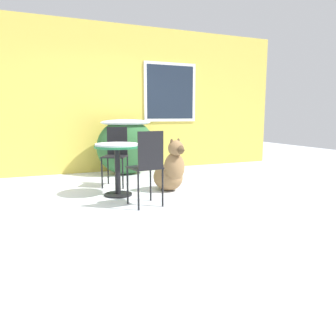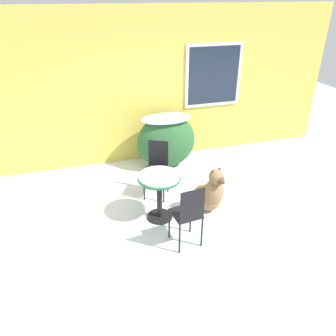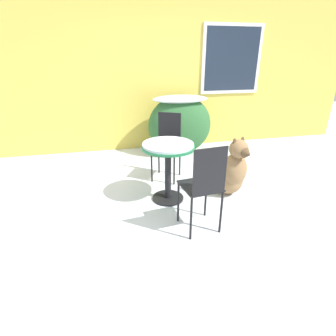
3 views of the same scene
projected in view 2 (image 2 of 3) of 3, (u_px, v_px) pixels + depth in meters
ground_plane at (179, 216)px, 5.18m from camera, size 16.00×16.00×0.00m
house_wall at (147, 88)px, 6.34m from camera, size 8.00×0.10×2.95m
shrub_left at (166, 140)px, 6.39m from camera, size 1.16×0.69×1.07m
patio_table at (159, 185)px, 4.87m from camera, size 0.64×0.64×0.75m
patio_chair_near_table at (157, 166)px, 5.49m from camera, size 0.51×0.51×0.96m
patio_chair_far_side at (188, 213)px, 4.33m from camera, size 0.41×0.41×0.96m
dog at (210, 194)px, 5.18m from camera, size 0.55×0.73×0.81m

